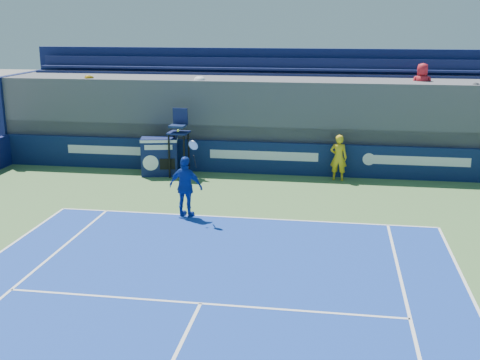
% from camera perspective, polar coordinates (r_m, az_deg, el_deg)
% --- Properties ---
extents(ball_person, '(0.63, 0.45, 1.65)m').
position_cam_1_polar(ball_person, '(21.54, 9.32, 2.12)').
color(ball_person, yellow).
rests_on(ball_person, apron).
extents(back_hoarding, '(20.40, 0.21, 1.20)m').
position_cam_1_polar(back_hoarding, '(22.22, 2.27, 2.09)').
color(back_hoarding, '#0C1A46').
rests_on(back_hoarding, ground).
extents(match_clock, '(1.44, 0.97, 1.40)m').
position_cam_1_polar(match_clock, '(22.19, -7.63, 2.32)').
color(match_clock, '#0E1847').
rests_on(match_clock, ground).
extents(umpire_chair, '(0.74, 0.74, 2.48)m').
position_cam_1_polar(umpire_chair, '(21.75, -5.82, 4.24)').
color(umpire_chair, black).
rests_on(umpire_chair, ground).
extents(tennis_player, '(1.12, 0.66, 2.57)m').
position_cam_1_polar(tennis_player, '(17.35, -5.15, -0.64)').
color(tennis_player, '#13339C').
rests_on(tennis_player, apron).
extents(stadium_seating, '(21.00, 4.05, 4.40)m').
position_cam_1_polar(stadium_seating, '(23.99, 2.86, 6.05)').
color(stadium_seating, '#4C4C51').
rests_on(stadium_seating, ground).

